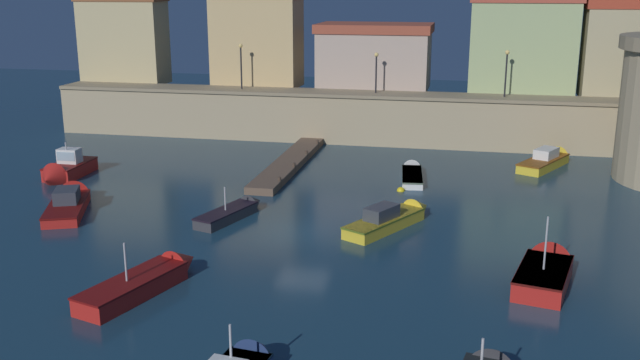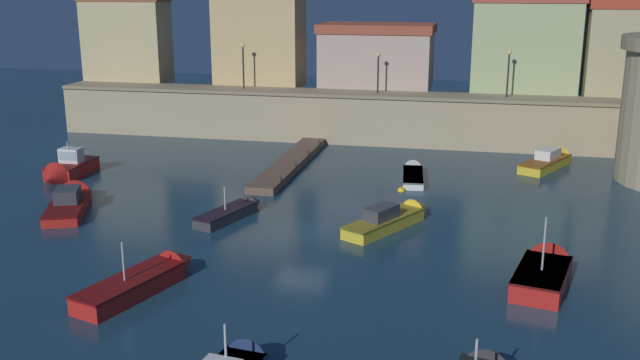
% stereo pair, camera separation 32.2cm
% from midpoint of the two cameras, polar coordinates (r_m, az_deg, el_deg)
% --- Properties ---
extents(ground_plane, '(120.34, 120.34, 0.00)m').
position_cam_midpoint_polar(ground_plane, '(35.62, -1.65, -4.21)').
color(ground_plane, '#19384C').
extents(quay_wall, '(49.78, 3.20, 3.85)m').
position_cam_midpoint_polar(quay_wall, '(55.61, 3.56, 4.95)').
color(quay_wall, tan).
rests_on(quay_wall, ground).
extents(old_town_backdrop, '(47.92, 5.68, 7.80)m').
position_cam_midpoint_polar(old_town_backdrop, '(58.29, 4.64, 10.54)').
color(old_town_backdrop, tan).
rests_on(old_town_backdrop, ground).
extents(pier_dock, '(1.76, 14.30, 0.70)m').
position_cam_midpoint_polar(pier_dock, '(48.48, -2.63, 1.36)').
color(pier_dock, brown).
rests_on(pier_dock, ground).
extents(quay_lamp_0, '(0.32, 0.32, 3.50)m').
position_cam_midpoint_polar(quay_lamp_0, '(57.31, -6.42, 9.47)').
color(quay_lamp_0, black).
rests_on(quay_lamp_0, quay_wall).
extents(quay_lamp_1, '(0.32, 0.32, 3.03)m').
position_cam_midpoint_polar(quay_lamp_1, '(54.95, 4.29, 8.98)').
color(quay_lamp_1, black).
rests_on(quay_lamp_1, quay_wall).
extents(quay_lamp_2, '(0.32, 0.32, 3.38)m').
position_cam_midpoint_polar(quay_lamp_2, '(54.48, 14.33, 8.72)').
color(quay_lamp_2, black).
rests_on(quay_lamp_2, quay_wall).
extents(moored_boat_0, '(3.25, 6.44, 2.65)m').
position_cam_midpoint_polar(moored_boat_0, '(30.10, -13.64, -7.57)').
color(moored_boat_0, red).
rests_on(moored_boat_0, ground).
extents(moored_boat_1, '(4.33, 6.43, 1.62)m').
position_cam_midpoint_polar(moored_boat_1, '(36.85, 5.66, -2.92)').
color(moored_boat_1, gold).
rests_on(moored_boat_1, ground).
extents(moored_boat_2, '(2.65, 5.26, 2.07)m').
position_cam_midpoint_polar(moored_boat_2, '(38.26, -6.95, -2.43)').
color(moored_boat_2, '#333338').
rests_on(moored_boat_2, ground).
extents(moored_boat_4, '(4.34, 6.49, 1.69)m').
position_cam_midpoint_polar(moored_boat_4, '(51.02, 17.47, 1.58)').
color(moored_boat_4, gold).
rests_on(moored_boat_4, ground).
extents(moored_boat_6, '(1.76, 5.80, 1.16)m').
position_cam_midpoint_polar(moored_boat_6, '(46.21, 7.06, 0.58)').
color(moored_boat_6, white).
rests_on(moored_boat_6, ground).
extents(moored_boat_8, '(2.92, 5.35, 3.51)m').
position_cam_midpoint_polar(moored_boat_8, '(31.40, 17.13, -6.79)').
color(moored_boat_8, red).
rests_on(moored_boat_8, ground).
extents(moored_boat_9, '(4.08, 6.75, 1.83)m').
position_cam_midpoint_polar(moored_boat_9, '(41.91, -19.32, -1.52)').
color(moored_boat_9, red).
rests_on(moored_boat_9, ground).
extents(moored_boat_10, '(1.89, 4.86, 2.67)m').
position_cam_midpoint_polar(moored_boat_10, '(48.13, -19.69, 0.74)').
color(moored_boat_10, red).
rests_on(moored_boat_10, ground).
extents(mooring_buoy_0, '(0.48, 0.48, 0.48)m').
position_cam_midpoint_polar(mooring_buoy_0, '(42.96, 6.17, -0.86)').
color(mooring_buoy_0, yellow).
rests_on(mooring_buoy_0, ground).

